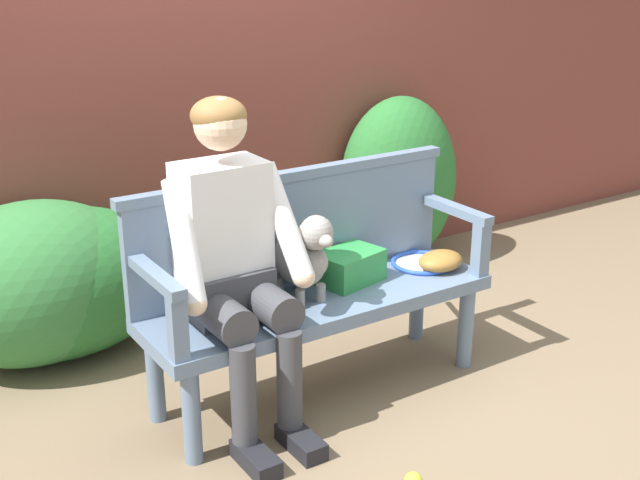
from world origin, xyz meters
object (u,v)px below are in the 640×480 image
garden_bench (320,310)px  tennis_racket (420,261)px  person_seated (232,255)px  dog_on_bench (304,256)px  baseball_glove (441,261)px  sports_bag (349,266)px

garden_bench → tennis_racket: tennis_racket is taller
garden_bench → person_seated: size_ratio=1.16×
dog_on_bench → baseball_glove: dog_on_bench is taller
person_seated → sports_bag: size_ratio=4.72×
sports_bag → dog_on_bench: bearing=-167.6°
garden_bench → tennis_racket: (0.60, 0.06, 0.07)m
tennis_racket → sports_bag: sports_bag is taller
baseball_glove → sports_bag: sports_bag is taller
baseball_glove → sports_bag: (-0.42, 0.12, 0.03)m
tennis_racket → sports_bag: bearing=-179.8°
garden_bench → baseball_glove: bearing=-5.3°
garden_bench → sports_bag: (0.19, 0.06, 0.13)m
sports_bag → baseball_glove: bearing=-15.9°
tennis_racket → sports_bag: (-0.41, -0.00, 0.06)m
dog_on_bench → sports_bag: size_ratio=1.41×
person_seated → sports_bag: person_seated is taller
baseball_glove → tennis_racket: bearing=93.5°
garden_bench → person_seated: bearing=-178.8°
dog_on_bench → baseball_glove: size_ratio=1.80×
dog_on_bench → tennis_racket: size_ratio=0.68×
garden_bench → person_seated: 0.53m
tennis_racket → baseball_glove: 0.13m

